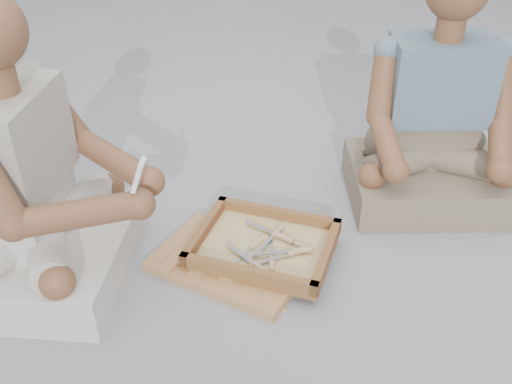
% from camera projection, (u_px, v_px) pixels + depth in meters
% --- Properties ---
extents(ground, '(60.00, 60.00, 0.00)m').
position_uv_depth(ground, '(271.00, 287.00, 2.05)').
color(ground, '#9E9DA3').
rests_on(ground, ground).
extents(carved_panel, '(0.63, 0.51, 0.04)m').
position_uv_depth(carved_panel, '(231.00, 262.00, 2.13)').
color(carved_panel, '#945C39').
rests_on(carved_panel, ground).
extents(tool_tray, '(0.56, 0.47, 0.07)m').
position_uv_depth(tool_tray, '(264.00, 246.00, 2.15)').
color(tool_tray, brown).
rests_on(tool_tray, carved_panel).
extents(chisel_0, '(0.21, 0.11, 0.02)m').
position_uv_depth(chisel_0, '(300.00, 245.00, 2.14)').
color(chisel_0, silver).
rests_on(chisel_0, tool_tray).
extents(chisel_1, '(0.06, 0.22, 0.02)m').
position_uv_depth(chisel_1, '(272.00, 261.00, 2.06)').
color(chisel_1, silver).
rests_on(chisel_1, tool_tray).
extents(chisel_2, '(0.10, 0.21, 0.02)m').
position_uv_depth(chisel_2, '(253.00, 247.00, 2.13)').
color(chisel_2, silver).
rests_on(chisel_2, tool_tray).
extents(chisel_3, '(0.19, 0.15, 0.02)m').
position_uv_depth(chisel_3, '(255.00, 265.00, 2.03)').
color(chisel_3, silver).
rests_on(chisel_3, tool_tray).
extents(chisel_4, '(0.21, 0.10, 0.02)m').
position_uv_depth(chisel_4, '(280.00, 236.00, 2.17)').
color(chisel_4, silver).
rests_on(chisel_4, tool_tray).
extents(chisel_5, '(0.21, 0.09, 0.02)m').
position_uv_depth(chisel_5, '(296.00, 251.00, 2.09)').
color(chisel_5, silver).
rests_on(chisel_5, tool_tray).
extents(chisel_6, '(0.09, 0.21, 0.02)m').
position_uv_depth(chisel_6, '(275.00, 234.00, 2.19)').
color(chisel_6, silver).
rests_on(chisel_6, tool_tray).
extents(chisel_7, '(0.19, 0.14, 0.02)m').
position_uv_depth(chisel_7, '(291.00, 253.00, 2.09)').
color(chisel_7, silver).
rests_on(chisel_7, tool_tray).
extents(wood_chip_0, '(0.02, 0.02, 0.00)m').
position_uv_depth(wood_chip_0, '(236.00, 304.00, 1.97)').
color(wood_chip_0, tan).
rests_on(wood_chip_0, ground).
extents(wood_chip_1, '(0.02, 0.02, 0.00)m').
position_uv_depth(wood_chip_1, '(310.00, 241.00, 2.26)').
color(wood_chip_1, tan).
rests_on(wood_chip_1, ground).
extents(wood_chip_2, '(0.02, 0.02, 0.00)m').
position_uv_depth(wood_chip_2, '(202.00, 217.00, 2.40)').
color(wood_chip_2, tan).
rests_on(wood_chip_2, ground).
extents(wood_chip_3, '(0.02, 0.02, 0.00)m').
position_uv_depth(wood_chip_3, '(318.00, 209.00, 2.44)').
color(wood_chip_3, tan).
rests_on(wood_chip_3, ground).
extents(wood_chip_4, '(0.02, 0.02, 0.00)m').
position_uv_depth(wood_chip_4, '(234.00, 220.00, 2.38)').
color(wood_chip_4, tan).
rests_on(wood_chip_4, ground).
extents(wood_chip_5, '(0.02, 0.02, 0.00)m').
position_uv_depth(wood_chip_5, '(250.00, 203.00, 2.48)').
color(wood_chip_5, tan).
rests_on(wood_chip_5, ground).
extents(wood_chip_6, '(0.02, 0.02, 0.00)m').
position_uv_depth(wood_chip_6, '(228.00, 221.00, 2.37)').
color(wood_chip_6, tan).
rests_on(wood_chip_6, ground).
extents(wood_chip_7, '(0.02, 0.02, 0.00)m').
position_uv_depth(wood_chip_7, '(248.00, 211.00, 2.43)').
color(wood_chip_7, tan).
rests_on(wood_chip_7, ground).
extents(wood_chip_8, '(0.02, 0.02, 0.00)m').
position_uv_depth(wood_chip_8, '(191.00, 269.00, 2.12)').
color(wood_chip_8, tan).
rests_on(wood_chip_8, ground).
extents(wood_chip_9, '(0.02, 0.02, 0.00)m').
position_uv_depth(wood_chip_9, '(239.00, 261.00, 2.16)').
color(wood_chip_9, tan).
rests_on(wood_chip_9, ground).
extents(wood_chip_10, '(0.02, 0.02, 0.00)m').
position_uv_depth(wood_chip_10, '(249.00, 265.00, 2.14)').
color(wood_chip_10, tan).
rests_on(wood_chip_10, ground).
extents(wood_chip_11, '(0.02, 0.02, 0.00)m').
position_uv_depth(wood_chip_11, '(287.00, 222.00, 2.37)').
color(wood_chip_11, tan).
rests_on(wood_chip_11, ground).
extents(wood_chip_12, '(0.02, 0.02, 0.00)m').
position_uv_depth(wood_chip_12, '(197.00, 252.00, 2.21)').
color(wood_chip_12, tan).
rests_on(wood_chip_12, ground).
extents(wood_chip_13, '(0.02, 0.02, 0.00)m').
position_uv_depth(wood_chip_13, '(321.00, 268.00, 2.13)').
color(wood_chip_13, tan).
rests_on(wood_chip_13, ground).
extents(wood_chip_14, '(0.02, 0.02, 0.00)m').
position_uv_depth(wood_chip_14, '(284.00, 310.00, 1.94)').
color(wood_chip_14, tan).
rests_on(wood_chip_14, ground).
extents(craftsman, '(0.71, 0.71, 1.02)m').
position_uv_depth(craftsman, '(39.00, 193.00, 1.92)').
color(craftsman, silver).
rests_on(craftsman, ground).
extents(companion, '(0.74, 0.63, 1.01)m').
position_uv_depth(companion, '(434.00, 129.00, 2.35)').
color(companion, '#776556').
rests_on(companion, ground).
extents(mobile_phone, '(0.06, 0.05, 0.11)m').
position_uv_depth(mobile_phone, '(138.00, 175.00, 1.76)').
color(mobile_phone, white).
rests_on(mobile_phone, craftsman).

